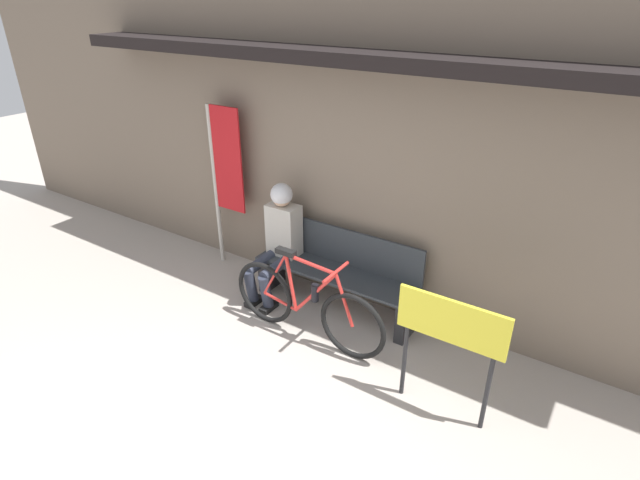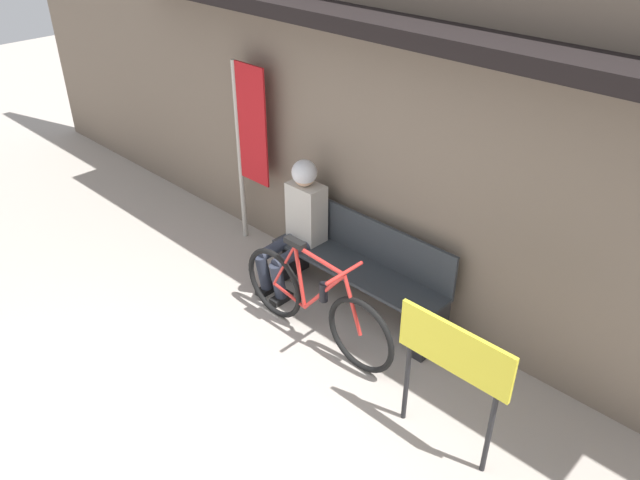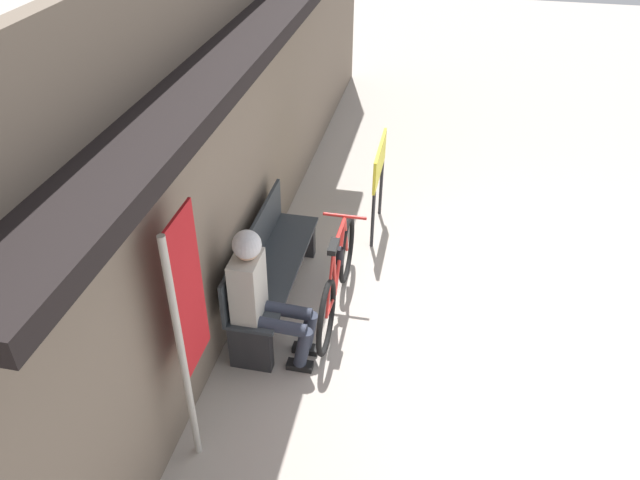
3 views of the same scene
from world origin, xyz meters
name	(u,v)px [view 1 (image 1 of 3)]	position (x,y,z in m)	size (l,w,h in m)	color
ground_plane	(178,467)	(0.00, 0.00, 0.00)	(24.00, 24.00, 0.00)	#ADA399
storefront_wall	(366,148)	(0.00, 2.62, 1.66)	(12.00, 0.56, 3.20)	#756656
park_bench_near	(337,273)	(-0.11, 2.32, 0.40)	(1.74, 0.42, 0.85)	#2D3338
bicycle	(306,306)	(-0.07, 1.70, 0.37)	(1.66, 0.40, 0.90)	black
person_seated	(278,235)	(-0.77, 2.20, 0.71)	(0.34, 0.66, 1.25)	#2D3342
banner_pole	(224,170)	(-1.67, 2.40, 1.20)	(0.45, 0.05, 1.91)	#B7B2A8
signboard	(450,331)	(1.34, 1.53, 0.77)	(0.83, 0.04, 1.04)	#232326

